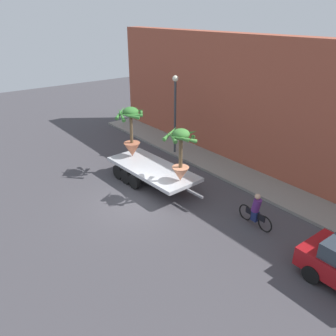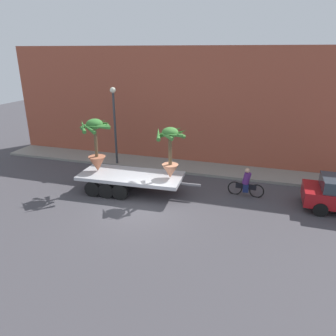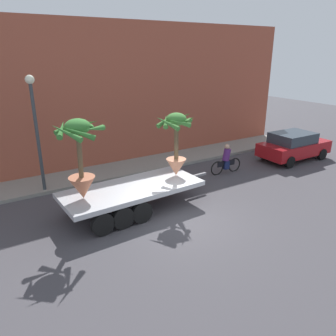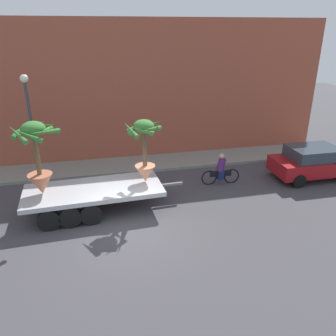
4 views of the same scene
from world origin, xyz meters
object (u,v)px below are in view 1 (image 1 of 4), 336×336
potted_palm_middle (131,131)px  street_lamp (175,105)px  flatbed_trailer (149,169)px  potted_palm_rear (181,152)px  cyclist (256,211)px

potted_palm_middle → street_lamp: bearing=100.2°
flatbed_trailer → street_lamp: street_lamp is taller
potted_palm_rear → flatbed_trailer: bearing=-175.7°
potted_palm_rear → potted_palm_middle: bearing=-177.1°
potted_palm_rear → street_lamp: 5.79m
potted_palm_middle → cyclist: potted_palm_middle is taller
flatbed_trailer → potted_palm_middle: 2.37m
flatbed_trailer → potted_palm_middle: bearing=-179.2°
flatbed_trailer → street_lamp: 4.90m
cyclist → potted_palm_middle: bearing=-170.7°
potted_palm_middle → street_lamp: street_lamp is taller
flatbed_trailer → potted_palm_rear: bearing=4.3°
cyclist → potted_palm_rear: bearing=-164.0°
potted_palm_middle → cyclist: (7.71, 1.27, -1.80)m
cyclist → street_lamp: street_lamp is taller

